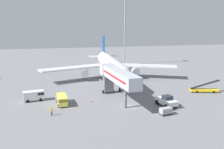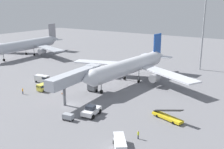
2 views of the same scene
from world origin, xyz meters
name	(u,v)px [view 1 (image 1 of 2)]	position (x,y,z in m)	size (l,w,h in m)	color
ground_plane	(127,107)	(0.00, 0.00, 0.00)	(300.00, 300.00, 0.00)	slate
airplane_at_gate	(111,65)	(3.02, 26.04, 5.25)	(46.16, 43.97, 13.98)	silver
jet_bridge	(116,76)	(-0.95, 5.11, 5.93)	(4.48, 19.83, 7.80)	#B2B7C1
pushback_tug	(167,101)	(8.71, -1.91, 1.17)	(3.57, 5.53, 2.48)	white
belt_loader_truck	(204,89)	(23.97, 5.53, 0.79)	(7.66, 3.90, 3.45)	yellow
service_van_outer_left	(34,95)	(-20.09, 9.61, 1.35)	(4.92, 2.74, 2.38)	white
service_van_far_center	(62,100)	(-13.78, 5.01, 1.20)	(2.49, 5.54, 2.10)	#E5DB4C
baggage_cart_near_left	(166,111)	(6.05, -6.68, 0.81)	(2.52, 1.64, 1.45)	#38383D
ground_crew_worker_foreground	(52,111)	(-16.17, -1.08, 0.95)	(0.37, 0.37, 1.79)	#1E2333
safety_cone_alpha	(91,101)	(-7.11, 5.05, 0.27)	(0.35, 0.35, 0.54)	black
apron_light_mast	(125,17)	(17.11, 54.68, 21.53)	(2.40, 2.40, 32.13)	#93969B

